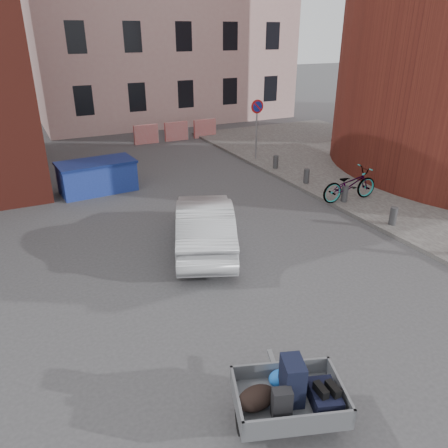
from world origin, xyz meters
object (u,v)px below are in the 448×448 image
dumpster (97,176)px  bicycle (350,185)px  trailer (288,396)px  silver_car (205,224)px

dumpster → bicycle: bearing=-38.7°
trailer → dumpster: (-0.35, 12.05, -0.03)m
dumpster → silver_car: bearing=-78.7°
silver_car → bicycle: bearing=-149.7°
trailer → dumpster: 12.05m
trailer → silver_car: size_ratio=0.46×
dumpster → silver_car: size_ratio=0.67×
trailer → dumpster: trailer is taller
dumpster → trailer: bearing=-92.9°
bicycle → dumpster: bearing=58.4°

